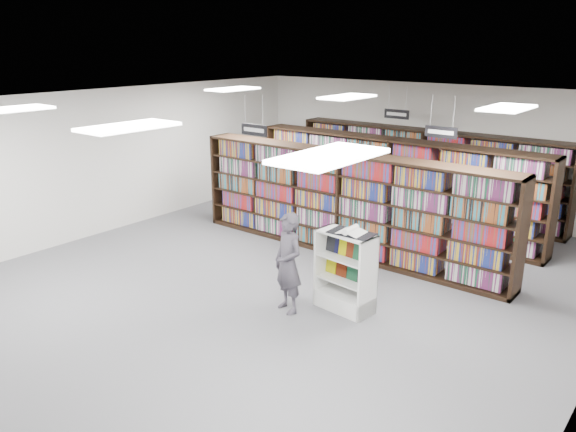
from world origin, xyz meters
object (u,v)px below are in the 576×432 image
Objects in this scene: endcap_display at (346,282)px; shopper at (288,263)px; open_book at (351,232)px; bookshelf_row_near at (344,203)px.

shopper is (-0.69, -0.63, 0.36)m from endcap_display.
shopper is at bearing -143.60° from open_book.
open_book is at bearing 57.03° from shopper.
open_book is at bearing -8.62° from endcap_display.
open_book is at bearing -54.86° from bookshelf_row_near.
open_book is (1.51, -2.15, 0.29)m from bookshelf_row_near.
bookshelf_row_near is at bearing 123.50° from shopper.
endcap_display is 1.83× the size of open_book.
bookshelf_row_near is 2.64m from open_book.
shopper reaches higher than open_book.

